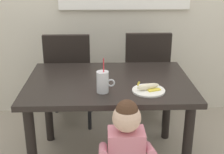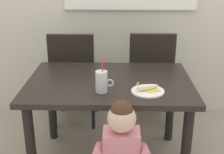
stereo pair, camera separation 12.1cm
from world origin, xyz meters
The scene contains 7 objects.
dining_table centered at (0.00, 0.00, 0.62)m, with size 1.24×0.86×0.73m.
dining_chair_left centered at (-0.37, 0.63, 0.54)m, with size 0.44×0.45×0.96m.
dining_chair_right centered at (0.38, 0.67, 0.54)m, with size 0.44×0.45×0.96m.
toddler_standing centered at (0.09, -0.60, 0.53)m, with size 0.33×0.24×0.84m.
milk_cup centered at (-0.05, -0.22, 0.79)m, with size 0.13×0.08×0.25m.
snack_plate centered at (0.27, -0.22, 0.73)m, with size 0.23×0.23×0.01m, color white.
peeled_banana centered at (0.27, -0.21, 0.76)m, with size 0.18×0.13×0.07m.
Camera 1 is at (-0.05, -2.20, 1.59)m, focal length 49.88 mm.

